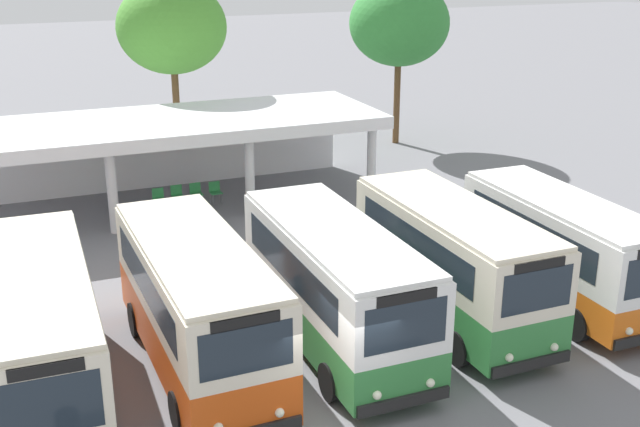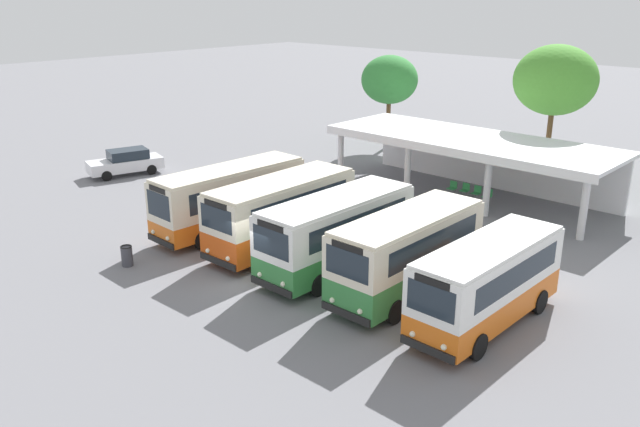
# 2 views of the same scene
# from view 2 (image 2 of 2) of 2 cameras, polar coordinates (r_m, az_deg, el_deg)

# --- Properties ---
(ground_plane) EXTENTS (180.00, 180.00, 0.00)m
(ground_plane) POSITION_cam_2_polar(r_m,az_deg,el_deg) (26.45, -5.32, -6.10)
(ground_plane) COLOR slate
(city_bus_nearest_orange) EXTENTS (2.40, 8.10, 3.18)m
(city_bus_nearest_orange) POSITION_cam_2_polar(r_m,az_deg,el_deg) (31.68, -7.90, 1.53)
(city_bus_nearest_orange) COLOR black
(city_bus_nearest_orange) RESTS_ON ground
(city_bus_second_in_row) EXTENTS (2.57, 7.66, 3.23)m
(city_bus_second_in_row) POSITION_cam_2_polar(r_m,az_deg,el_deg) (29.25, -3.40, 0.24)
(city_bus_second_in_row) COLOR black
(city_bus_second_in_row) RESTS_ON ground
(city_bus_middle_cream) EXTENTS (2.45, 7.60, 3.20)m
(city_bus_middle_cream) POSITION_cam_2_polar(r_m,az_deg,el_deg) (26.88, 1.49, -1.50)
(city_bus_middle_cream) COLOR black
(city_bus_middle_cream) RESTS_ON ground
(city_bus_fourth_amber) EXTENTS (2.45, 7.30, 3.24)m
(city_bus_fourth_amber) POSITION_cam_2_polar(r_m,az_deg,el_deg) (24.97, 7.67, -3.27)
(city_bus_fourth_amber) COLOR black
(city_bus_fourth_amber) RESTS_ON ground
(city_bus_fifth_blue) EXTENTS (2.30, 7.12, 3.06)m
(city_bus_fifth_blue) POSITION_cam_2_polar(r_m,az_deg,el_deg) (23.25, 14.46, -5.72)
(city_bus_fifth_blue) COLOR black
(city_bus_fifth_blue) RESTS_ON ground
(parked_car_flank) EXTENTS (2.92, 4.87, 1.62)m
(parked_car_flank) POSITION_cam_2_polar(r_m,az_deg,el_deg) (43.22, -16.66, 4.36)
(parked_car_flank) COLOR black
(parked_car_flank) RESTS_ON ground
(terminal_canopy) EXTENTS (16.37, 5.80, 3.40)m
(terminal_canopy) POSITION_cam_2_polar(r_m,az_deg,el_deg) (38.08, 13.50, 5.55)
(terminal_canopy) COLOR silver
(terminal_canopy) RESTS_ON ground
(waiting_chair_end_by_column) EXTENTS (0.45, 0.45, 0.86)m
(waiting_chair_end_by_column) POSITION_cam_2_polar(r_m,az_deg,el_deg) (37.87, 11.54, 2.28)
(waiting_chair_end_by_column) COLOR slate
(waiting_chair_end_by_column) RESTS_ON ground
(waiting_chair_second_from_end) EXTENTS (0.45, 0.45, 0.86)m
(waiting_chair_second_from_end) POSITION_cam_2_polar(r_m,az_deg,el_deg) (37.62, 12.61, 2.09)
(waiting_chair_second_from_end) COLOR slate
(waiting_chair_second_from_end) RESTS_ON ground
(waiting_chair_middle_seat) EXTENTS (0.45, 0.45, 0.86)m
(waiting_chair_middle_seat) POSITION_cam_2_polar(r_m,az_deg,el_deg) (37.28, 13.59, 1.85)
(waiting_chair_middle_seat) COLOR slate
(waiting_chair_middle_seat) RESTS_ON ground
(waiting_chair_fourth_seat) EXTENTS (0.45, 0.45, 0.86)m
(waiting_chair_fourth_seat) POSITION_cam_2_polar(r_m,az_deg,el_deg) (36.84, 14.49, 1.58)
(waiting_chair_fourth_seat) COLOR slate
(waiting_chair_fourth_seat) RESTS_ON ground
(roadside_tree_behind_canopy) EXTENTS (4.89, 4.89, 8.20)m
(roadside_tree_behind_canopy) POSITION_cam_2_polar(r_m,az_deg,el_deg) (41.71, 19.94, 10.93)
(roadside_tree_behind_canopy) COLOR brown
(roadside_tree_behind_canopy) RESTS_ON ground
(roadside_tree_west_of_canopy) EXTENTS (4.11, 4.11, 6.77)m
(roadside_tree_west_of_canopy) POSITION_cam_2_polar(r_m,az_deg,el_deg) (48.35, 6.12, 11.58)
(roadside_tree_west_of_canopy) COLOR brown
(roadside_tree_west_of_canopy) RESTS_ON ground
(litter_bin_apron) EXTENTS (0.49, 0.49, 0.90)m
(litter_bin_apron) POSITION_cam_2_polar(r_m,az_deg,el_deg) (28.97, -16.58, -3.57)
(litter_bin_apron) COLOR #3F3F47
(litter_bin_apron) RESTS_ON ground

